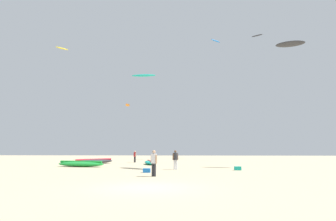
# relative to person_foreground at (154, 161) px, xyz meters

# --- Properties ---
(ground_plane) EXTENTS (120.00, 120.00, 0.00)m
(ground_plane) POSITION_rel_person_foreground_xyz_m (0.23, -5.36, -1.01)
(ground_plane) COLOR beige
(person_foreground) EXTENTS (0.46, 0.41, 1.73)m
(person_foreground) POSITION_rel_person_foreground_xyz_m (0.00, 0.00, 0.00)
(person_foreground) COLOR #2D2D33
(person_foreground) RESTS_ON ground
(person_midground) EXTENTS (0.40, 0.38, 1.54)m
(person_midground) POSITION_rel_person_foreground_xyz_m (-4.36, 18.38, -0.11)
(person_midground) COLOR #2D2D33
(person_midground) RESTS_ON ground
(person_left) EXTENTS (0.50, 0.38, 1.69)m
(person_left) POSITION_rel_person_foreground_xyz_m (1.31, 6.10, -0.02)
(person_left) COLOR silver
(person_left) RESTS_ON ground
(kite_grounded_near) EXTENTS (5.19, 2.30, 0.61)m
(kite_grounded_near) POSITION_rel_person_foreground_xyz_m (-8.36, 9.34, -0.72)
(kite_grounded_near) COLOR green
(kite_grounded_near) RESTS_ON ground
(kite_grounded_mid) EXTENTS (1.99, 4.14, 0.49)m
(kite_grounded_mid) POSITION_rel_person_foreground_xyz_m (-1.83, 13.69, -0.78)
(kite_grounded_mid) COLOR #19B29E
(kite_grounded_mid) RESTS_ON ground
(kite_grounded_far) EXTENTS (4.51, 4.79, 0.63)m
(kite_grounded_far) POSITION_rel_person_foreground_xyz_m (-8.68, 14.65, -0.71)
(kite_grounded_far) COLOR #2D2D33
(kite_grounded_far) RESTS_ON ground
(cooler_box) EXTENTS (0.56, 0.36, 0.32)m
(cooler_box) POSITION_rel_person_foreground_xyz_m (6.64, 5.55, -0.85)
(cooler_box) COLOR #19B29E
(cooler_box) RESTS_ON ground
(gear_bag) EXTENTS (0.56, 0.36, 0.32)m
(gear_bag) POSITION_rel_person_foreground_xyz_m (-0.83, 2.88, -0.85)
(gear_bag) COLOR blue
(gear_bag) RESTS_ON ground
(kite_aloft_0) EXTENTS (0.70, 2.32, 0.44)m
(kite_aloft_0) POSITION_rel_person_foreground_xyz_m (-7.63, 29.37, 8.47)
(kite_aloft_0) COLOR orange
(kite_aloft_2) EXTENTS (2.21, 2.12, 0.52)m
(kite_aloft_2) POSITION_rel_person_foreground_xyz_m (8.16, 29.31, 20.10)
(kite_aloft_2) COLOR blue
(kite_aloft_3) EXTENTS (2.34, 2.46, 0.51)m
(kite_aloft_3) POSITION_rel_person_foreground_xyz_m (-21.75, 32.97, 20.59)
(kite_aloft_3) COLOR yellow
(kite_aloft_4) EXTENTS (2.38, 1.96, 0.38)m
(kite_aloft_4) POSITION_rel_person_foreground_xyz_m (17.63, 36.39, 23.91)
(kite_aloft_4) COLOR #2D2D33
(kite_aloft_5) EXTENTS (3.07, 1.65, 0.65)m
(kite_aloft_5) POSITION_rel_person_foreground_xyz_m (13.56, 10.16, 11.92)
(kite_aloft_5) COLOR #2D2D33
(kite_aloft_6) EXTENTS (4.42, 1.43, 0.66)m
(kite_aloft_6) POSITION_rel_person_foreground_xyz_m (-4.83, 29.44, 13.87)
(kite_aloft_6) COLOR #19B29E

